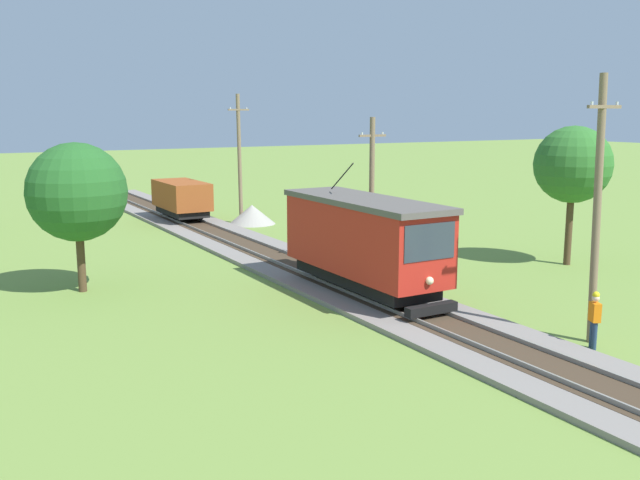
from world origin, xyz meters
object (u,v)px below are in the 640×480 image
at_px(utility_pole_far, 240,158).
at_px(gravel_pile, 252,214).
at_px(tree_right_near, 573,165).
at_px(red_tram, 364,240).
at_px(freight_car, 182,198).
at_px(utility_pole_mid, 372,191).
at_px(utility_pole_near_tram, 597,208).
at_px(track_worker, 594,317).
at_px(tree_left_far, 77,192).

xyz_separation_m(utility_pole_far, gravel_pile, (0.53, -0.59, -3.56)).
distance_m(gravel_pile, tree_right_near, 20.39).
height_order(utility_pole_far, tree_right_near, utility_pole_far).
xyz_separation_m(gravel_pile, tree_right_near, (7.78, -18.42, 4.04)).
xyz_separation_m(red_tram, freight_car, (-0.00, 21.44, -0.64)).
bearing_deg(utility_pole_far, tree_right_near, -66.40).
height_order(utility_pole_mid, gravel_pile, utility_pole_mid).
relative_size(red_tram, freight_car, 1.64).
bearing_deg(utility_pole_mid, freight_car, 100.05).
relative_size(red_tram, utility_pole_mid, 1.25).
distance_m(utility_pole_near_tram, track_worker, 3.28).
distance_m(red_tram, utility_pole_mid, 5.28).
xyz_separation_m(track_worker, tree_left_far, (-11.92, 14.75, 2.98)).
relative_size(red_tram, gravel_pile, 2.88).
distance_m(red_tram, tree_left_far, 11.29).
bearing_deg(red_tram, track_worker, -73.37).
distance_m(utility_pole_mid, gravel_pile, 14.66).
xyz_separation_m(utility_pole_far, tree_left_far, (-12.41, -12.94, -0.20)).
bearing_deg(utility_pole_mid, utility_pole_near_tram, -90.00).
height_order(freight_car, track_worker, freight_car).
bearing_deg(utility_pole_mid, utility_pole_far, 90.00).
height_order(utility_pole_near_tram, track_worker, utility_pole_near_tram).
relative_size(utility_pole_mid, utility_pole_far, 0.84).
bearing_deg(track_worker, freight_car, 120.23).
bearing_deg(tree_left_far, freight_car, 58.68).
bearing_deg(tree_left_far, utility_pole_near_tram, -48.80).
distance_m(utility_pole_mid, tree_right_near, 9.31).
height_order(utility_pole_mid, track_worker, utility_pole_mid).
xyz_separation_m(utility_pole_mid, tree_left_far, (-12.41, 2.01, 0.46)).
height_order(gravel_pile, track_worker, track_worker).
bearing_deg(tree_left_far, red_tram, -33.13).
bearing_deg(freight_car, gravel_pile, -39.69).
relative_size(red_tram, utility_pole_near_tram, 1.05).
bearing_deg(track_worker, red_tram, 131.95).
distance_m(track_worker, tree_left_far, 19.20).
xyz_separation_m(gravel_pile, track_worker, (-1.02, -27.10, 0.37)).
relative_size(freight_car, tree_left_far, 0.88).
bearing_deg(tree_right_near, red_tram, -179.86).
height_order(freight_car, tree_left_far, tree_left_far).
bearing_deg(red_tram, utility_pole_far, 80.83).
relative_size(freight_car, gravel_pile, 1.76).
bearing_deg(tree_left_far, utility_pole_mid, -9.21).
distance_m(utility_pole_mid, track_worker, 12.99).
bearing_deg(red_tram, tree_right_near, 0.14).
xyz_separation_m(utility_pole_mid, track_worker, (-0.49, -12.73, -2.52)).
xyz_separation_m(freight_car, gravel_pile, (3.61, -2.99, -0.95)).
bearing_deg(tree_left_far, gravel_pile, 43.66).
bearing_deg(gravel_pile, utility_pole_near_tram, -91.14).
height_order(track_worker, tree_right_near, tree_right_near).
xyz_separation_m(utility_pole_near_tram, track_worker, (-0.49, -0.57, -3.20)).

